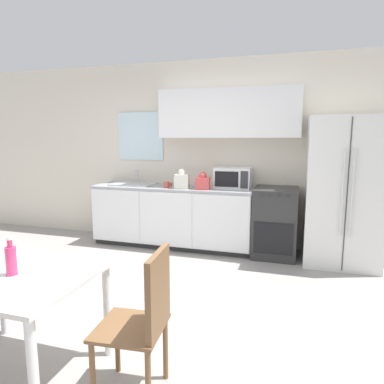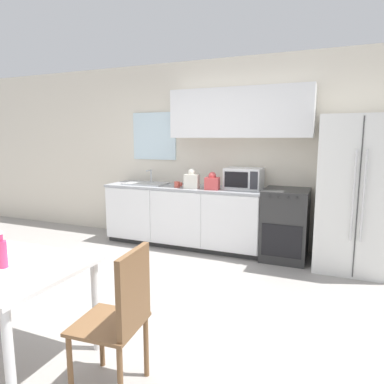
{
  "view_description": "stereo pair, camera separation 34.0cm",
  "coord_description": "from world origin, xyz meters",
  "px_view_note": "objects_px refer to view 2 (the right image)",
  "views": [
    {
      "loc": [
        1.39,
        -2.65,
        1.58
      ],
      "look_at": [
        0.42,
        0.57,
        1.05
      ],
      "focal_mm": 32.0,
      "sensor_mm": 36.0,
      "label": 1
    },
    {
      "loc": [
        1.71,
        -2.53,
        1.58
      ],
      "look_at": [
        0.42,
        0.57,
        1.05
      ],
      "focal_mm": 32.0,
      "sensor_mm": 36.0,
      "label": 2
    }
  ],
  "objects_px": {
    "refrigerator": "(356,194)",
    "microwave": "(244,178)",
    "dining_chair_side": "(122,311)",
    "drink_bottle": "(2,253)",
    "oven_range": "(285,224)",
    "coffee_mug": "(178,184)",
    "dining_table": "(3,279)"
  },
  "relations": [
    {
      "from": "refrigerator",
      "to": "dining_chair_side",
      "type": "distance_m",
      "value": 3.18
    },
    {
      "from": "microwave",
      "to": "dining_chair_side",
      "type": "bearing_deg",
      "value": -90.06
    },
    {
      "from": "drink_bottle",
      "to": "refrigerator",
      "type": "bearing_deg",
      "value": 52.12
    },
    {
      "from": "dining_table",
      "to": "drink_bottle",
      "type": "xyz_separation_m",
      "value": [
        0.05,
        -0.03,
        0.2
      ]
    },
    {
      "from": "refrigerator",
      "to": "dining_chair_side",
      "type": "relative_size",
      "value": 1.98
    },
    {
      "from": "oven_range",
      "to": "coffee_mug",
      "type": "distance_m",
      "value": 1.57
    },
    {
      "from": "refrigerator",
      "to": "drink_bottle",
      "type": "relative_size",
      "value": 7.43
    },
    {
      "from": "drink_bottle",
      "to": "coffee_mug",
      "type": "bearing_deg",
      "value": 90.53
    },
    {
      "from": "dining_chair_side",
      "to": "drink_bottle",
      "type": "relative_size",
      "value": 3.74
    },
    {
      "from": "coffee_mug",
      "to": "dining_chair_side",
      "type": "bearing_deg",
      "value": -71.89
    },
    {
      "from": "microwave",
      "to": "coffee_mug",
      "type": "distance_m",
      "value": 0.93
    },
    {
      "from": "refrigerator",
      "to": "drink_bottle",
      "type": "xyz_separation_m",
      "value": [
        -2.28,
        -2.93,
        -0.1
      ]
    },
    {
      "from": "refrigerator",
      "to": "dining_table",
      "type": "distance_m",
      "value": 3.73
    },
    {
      "from": "microwave",
      "to": "dining_chair_side",
      "type": "distance_m",
      "value": 3.02
    },
    {
      "from": "refrigerator",
      "to": "coffee_mug",
      "type": "relative_size",
      "value": 16.02
    },
    {
      "from": "microwave",
      "to": "dining_chair_side",
      "type": "height_order",
      "value": "microwave"
    },
    {
      "from": "microwave",
      "to": "coffee_mug",
      "type": "bearing_deg",
      "value": -165.1
    },
    {
      "from": "dining_table",
      "to": "coffee_mug",
      "type": "bearing_deg",
      "value": 89.56
    },
    {
      "from": "microwave",
      "to": "drink_bottle",
      "type": "height_order",
      "value": "microwave"
    },
    {
      "from": "oven_range",
      "to": "dining_chair_side",
      "type": "distance_m",
      "value": 2.93
    },
    {
      "from": "coffee_mug",
      "to": "dining_chair_side",
      "type": "distance_m",
      "value": 2.9
    },
    {
      "from": "refrigerator",
      "to": "microwave",
      "type": "xyz_separation_m",
      "value": [
        -1.41,
        0.15,
        0.11
      ]
    },
    {
      "from": "coffee_mug",
      "to": "microwave",
      "type": "bearing_deg",
      "value": 14.9
    },
    {
      "from": "refrigerator",
      "to": "microwave",
      "type": "distance_m",
      "value": 1.42
    },
    {
      "from": "oven_range",
      "to": "drink_bottle",
      "type": "relative_size",
      "value": 3.73
    },
    {
      "from": "refrigerator",
      "to": "microwave",
      "type": "bearing_deg",
      "value": 173.97
    },
    {
      "from": "refrigerator",
      "to": "dining_chair_side",
      "type": "bearing_deg",
      "value": -116.5
    },
    {
      "from": "refrigerator",
      "to": "microwave",
      "type": "height_order",
      "value": "refrigerator"
    },
    {
      "from": "microwave",
      "to": "dining_table",
      "type": "bearing_deg",
      "value": -106.78
    },
    {
      "from": "oven_range",
      "to": "microwave",
      "type": "relative_size",
      "value": 1.85
    },
    {
      "from": "refrigerator",
      "to": "drink_bottle",
      "type": "bearing_deg",
      "value": -127.88
    },
    {
      "from": "dining_table",
      "to": "dining_chair_side",
      "type": "xyz_separation_m",
      "value": [
        0.92,
        0.07,
        -0.09
      ]
    }
  ]
}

